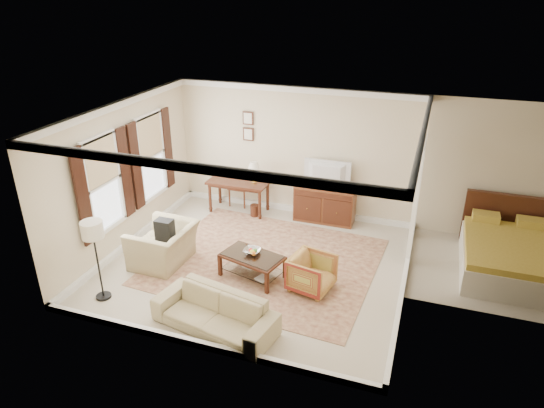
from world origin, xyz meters
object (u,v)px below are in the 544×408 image
Objects in this scene: tv at (326,166)px; sofa at (214,307)px; coffee_table at (252,260)px; striped_armchair at (312,272)px; sideboard at (325,204)px; writing_desk at (239,185)px; club_armchair at (163,239)px.

sofa is at bearing 80.14° from tv.
tv reaches higher than coffee_table.
sofa is (-1.14, -1.49, 0.03)m from striped_armchair.
coffee_table is at bearing 100.23° from sofa.
sideboard is 0.89m from tv.
coffee_table is (-0.69, -2.65, -0.95)m from tv.
writing_desk is 1.19× the size of club_armchair.
sofa is (-0.72, -4.17, -0.92)m from tv.
sideboard is (2.00, 0.16, -0.24)m from writing_desk.
tv is at bearing 139.90° from club_armchair.
writing_desk reaches higher than coffee_table.
writing_desk is 0.71× the size of sofa.
sofa reaches higher than striped_armchair.
striped_armchair is at bearing -46.40° from writing_desk.
tv is 0.80× the size of coffee_table.
writing_desk is at bearing 4.05° from tv.
tv is 0.50× the size of sofa.
coffee_table is 0.62× the size of sofa.
tv reaches higher than sideboard.
coffee_table is 1.71× the size of striped_armchair.
striped_armchair is (0.42, -2.70, -0.05)m from sideboard.
writing_desk is 3.51m from striped_armchair.
club_armchair is at bearing -100.15° from writing_desk.
striped_armchair is (2.41, -2.53, -0.29)m from writing_desk.
writing_desk is 4.23m from sofa.
striped_armchair is 0.61× the size of club_armchair.
club_armchair is at bearing 47.96° from tv.
coffee_table is (-0.69, -2.67, -0.05)m from sideboard.
sideboard is at bearing 4.62° from writing_desk.
coffee_table is at bearing -104.52° from sideboard.
writing_desk is at bearing -175.38° from sideboard.
sideboard reaches higher than coffee_table.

